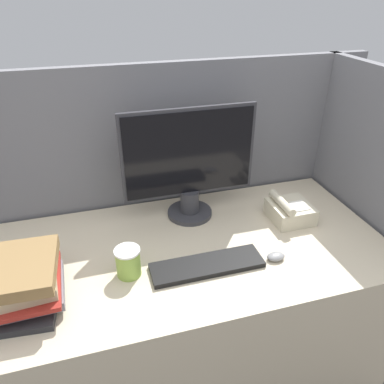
{
  "coord_description": "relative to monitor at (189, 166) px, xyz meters",
  "views": [
    {
      "loc": [
        -0.3,
        -0.75,
        1.7
      ],
      "look_at": [
        0.04,
        0.43,
        0.99
      ],
      "focal_mm": 35.0,
      "sensor_mm": 36.0,
      "label": 1
    }
  ],
  "objects": [
    {
      "name": "cubicle_panel_rear",
      "position": [
        -0.09,
        0.2,
        -0.31
      ],
      "size": [
        2.04,
        0.04,
        1.4
      ],
      "color": "slate",
      "rests_on": "ground_plane"
    },
    {
      "name": "cubicle_panel_right",
      "position": [
        0.77,
        -0.2,
        -0.31
      ],
      "size": [
        0.04,
        0.84,
        1.4
      ],
      "color": "slate",
      "rests_on": "ground_plane"
    },
    {
      "name": "desk",
      "position": [
        -0.09,
        -0.23,
        -0.62
      ],
      "size": [
        1.64,
        0.78,
        0.76
      ],
      "color": "beige",
      "rests_on": "ground_plane"
    },
    {
      "name": "monitor",
      "position": [
        0.0,
        0.0,
        0.0
      ],
      "size": [
        0.58,
        0.2,
        0.5
      ],
      "color": "#333338",
      "rests_on": "desk"
    },
    {
      "name": "keyboard",
      "position": [
        -0.04,
        -0.37,
        -0.23
      ],
      "size": [
        0.42,
        0.12,
        0.02
      ],
      "color": "black",
      "rests_on": "desk"
    },
    {
      "name": "mouse",
      "position": [
        0.23,
        -0.4,
        -0.23
      ],
      "size": [
        0.07,
        0.05,
        0.03
      ],
      "color": "gray",
      "rests_on": "desk"
    },
    {
      "name": "coffee_cup",
      "position": [
        -0.32,
        -0.32,
        -0.19
      ],
      "size": [
        0.09,
        0.09,
        0.11
      ],
      "color": "#8CB247",
      "rests_on": "desk"
    },
    {
      "name": "book_stack",
      "position": [
        -0.66,
        -0.36,
        -0.17
      ],
      "size": [
        0.24,
        0.31,
        0.16
      ],
      "color": "#262628",
      "rests_on": "desk"
    },
    {
      "name": "desk_telephone",
      "position": [
        0.41,
        -0.16,
        -0.2
      ],
      "size": [
        0.17,
        0.18,
        0.11
      ],
      "color": "beige",
      "rests_on": "desk"
    }
  ]
}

